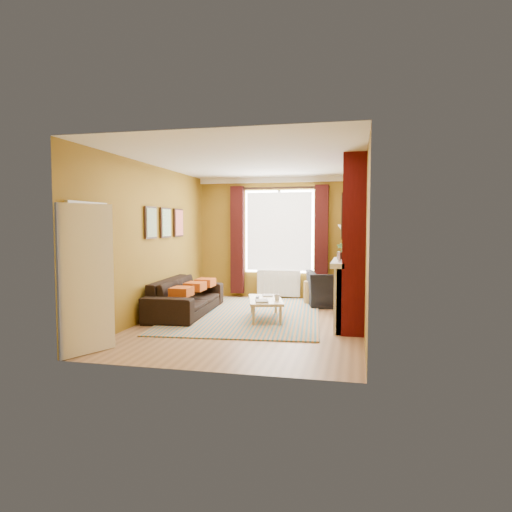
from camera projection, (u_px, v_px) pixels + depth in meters
name	position (u px, v px, depth m)	size (l,w,h in m)	color
ground	(253.00, 322.00, 8.02)	(5.50, 5.50, 0.00)	brown
room_walls	(291.00, 243.00, 8.05)	(3.82, 5.54, 2.83)	olive
striped_rug	(246.00, 314.00, 8.67)	(3.09, 4.05, 0.02)	teal
sofa	(186.00, 296.00, 8.74)	(2.31, 0.90, 0.68)	black
armchair	(335.00, 289.00, 9.55)	(1.12, 0.98, 0.73)	black
coffee_table	(265.00, 301.00, 8.20)	(0.84, 1.25, 0.38)	tan
wicker_stool	(313.00, 292.00, 9.86)	(0.42, 0.42, 0.49)	olive
floor_lamp	(343.00, 241.00, 9.94)	(0.28, 0.28, 1.71)	black
book_a	(255.00, 301.00, 7.88)	(0.23, 0.30, 0.03)	#999999
book_b	(262.00, 295.00, 8.53)	(0.19, 0.26, 0.02)	#999999
mug	(277.00, 297.00, 8.03)	(0.11, 0.11, 0.10)	#999999
tv_remote	(257.00, 297.00, 8.30)	(0.08, 0.18, 0.02)	black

